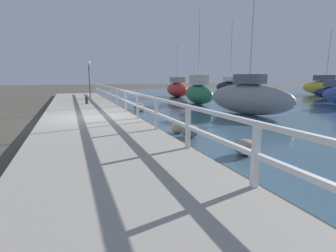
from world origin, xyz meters
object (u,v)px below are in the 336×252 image
(sailboat_red, at_px, (177,89))
(sailboat_gray, at_px, (249,98))
(sailboat_yellow, at_px, (325,87))
(sailboat_navy, at_px, (334,92))
(sailboat_black, at_px, (230,87))
(dock_lamp, at_px, (89,70))
(sailboat_green, at_px, (198,92))
(mooring_bollard, at_px, (87,100))

(sailboat_red, relative_size, sailboat_gray, 0.59)
(sailboat_red, bearing_deg, sailboat_yellow, -9.66)
(sailboat_gray, distance_m, sailboat_navy, 13.86)
(sailboat_gray, xyz_separation_m, sailboat_black, (8.80, 14.96, -0.08))
(dock_lamp, relative_size, sailboat_gray, 0.35)
(dock_lamp, relative_size, sailboat_green, 0.46)
(sailboat_green, bearing_deg, dock_lamp, 146.83)
(sailboat_green, bearing_deg, sailboat_red, 85.42)
(sailboat_yellow, height_order, sailboat_red, sailboat_yellow)
(sailboat_green, relative_size, sailboat_black, 0.79)
(sailboat_navy, bearing_deg, sailboat_yellow, 37.42)
(sailboat_red, relative_size, sailboat_navy, 1.04)
(dock_lamp, bearing_deg, mooring_bollard, -96.67)
(sailboat_gray, bearing_deg, sailboat_black, 43.44)
(sailboat_red, bearing_deg, sailboat_green, -96.49)
(dock_lamp, bearing_deg, sailboat_gray, -58.43)
(sailboat_black, bearing_deg, sailboat_navy, -67.23)
(dock_lamp, xyz_separation_m, sailboat_gray, (7.13, -11.60, -1.66))
(sailboat_black, bearing_deg, sailboat_green, -133.61)
(sailboat_gray, height_order, sailboat_green, sailboat_gray)
(sailboat_black, bearing_deg, sailboat_yellow, -35.51)
(sailboat_yellow, bearing_deg, sailboat_red, 165.89)
(mooring_bollard, relative_size, sailboat_navy, 0.11)
(mooring_bollard, xyz_separation_m, sailboat_navy, (20.63, -1.33, 0.18))
(sailboat_black, bearing_deg, mooring_bollard, -152.31)
(sailboat_gray, bearing_deg, dock_lamp, 105.45)
(sailboat_yellow, bearing_deg, sailboat_green, -170.28)
(sailboat_yellow, distance_m, sailboat_green, 17.08)
(sailboat_black, bearing_deg, sailboat_gray, -120.17)
(dock_lamp, xyz_separation_m, sailboat_red, (8.37, 1.12, -1.76))
(sailboat_black, bearing_deg, sailboat_red, -163.16)
(sailboat_green, bearing_deg, sailboat_gray, -85.73)
(sailboat_gray, distance_m, sailboat_black, 17.36)
(sailboat_red, distance_m, sailboat_navy, 13.94)
(sailboat_yellow, relative_size, sailboat_black, 0.82)
(sailboat_red, height_order, sailboat_black, sailboat_black)
(mooring_bollard, height_order, dock_lamp, dock_lamp)
(sailboat_yellow, relative_size, sailboat_green, 1.03)
(sailboat_gray, bearing_deg, sailboat_yellow, 12.41)
(mooring_bollard, xyz_separation_m, sailboat_yellow, (24.58, 2.77, 0.41))
(mooring_bollard, distance_m, sailboat_gray, 10.04)
(mooring_bollard, xyz_separation_m, sailboat_green, (7.82, -0.48, 0.35))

